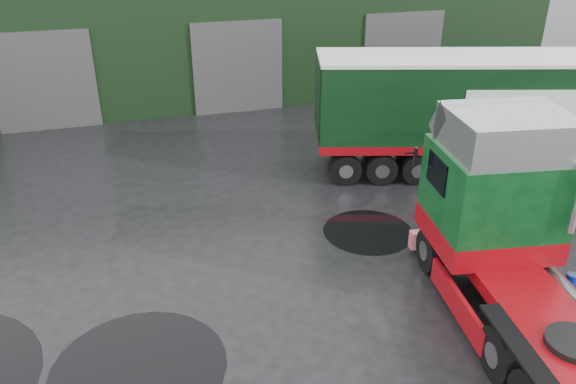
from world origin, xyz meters
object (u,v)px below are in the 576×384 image
Objects in this scene: hero_tractor at (537,243)px; wash_bucket at (572,279)px; warehouse at (212,18)px; lorry_right at (495,115)px.

hero_tractor reaches higher than wash_bucket.
warehouse is 16.51m from lorry_right.
warehouse reaches higher than wash_bucket.
warehouse is 2.10× the size of lorry_right.
warehouse is 22.61m from hero_tractor.
lorry_right is at bearing 69.26° from hero_tractor.
hero_tractor is at bearing -13.52° from lorry_right.
lorry_right reaches higher than wash_bucket.
hero_tractor is at bearing -83.65° from warehouse.
lorry_right is 7.01m from wash_bucket.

